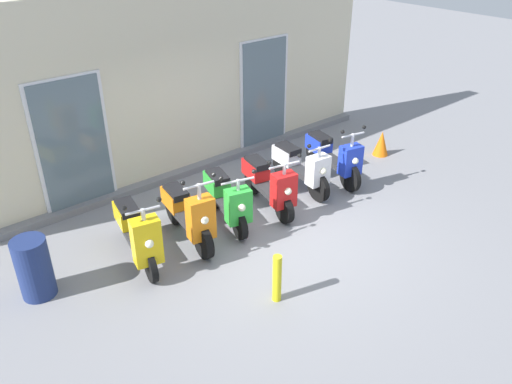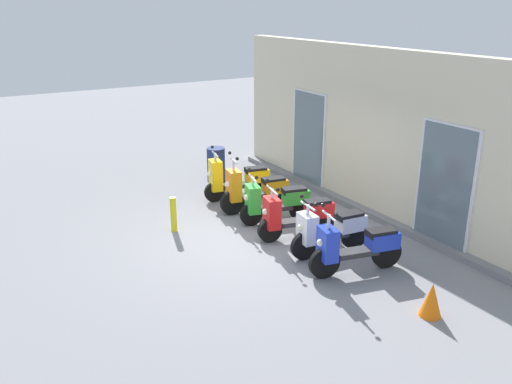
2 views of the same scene
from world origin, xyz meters
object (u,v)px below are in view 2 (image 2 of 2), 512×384
object	(u,v)px
scooter_orange	(255,190)
trash_bin	(216,165)
scooter_red	(296,215)
curb_bollard	(174,214)
scooter_green	(275,201)
scooter_white	(330,230)
scooter_blue	(356,247)
traffic_cone	(431,300)
scooter_yellow	(236,179)

from	to	relation	value
scooter_orange	trash_bin	bearing A→B (deg)	174.38
scooter_red	trash_bin	xyz separation A→B (m)	(-3.85, 0.26, -0.03)
curb_bollard	scooter_green	bearing A→B (deg)	71.29
scooter_red	scooter_white	bearing A→B (deg)	8.04
scooter_green	scooter_orange	bearing A→B (deg)	-177.63
scooter_blue	traffic_cone	distance (m)	1.57
scooter_yellow	scooter_red	xyz separation A→B (m)	(2.45, -0.05, -0.04)
scooter_red	scooter_blue	world-z (taller)	scooter_blue
scooter_orange	scooter_blue	xyz separation A→B (m)	(3.24, 0.01, -0.00)
scooter_yellow	scooter_white	distance (m)	3.32
scooter_yellow	scooter_orange	xyz separation A→B (m)	(0.85, -0.02, -0.02)
scooter_green	scooter_white	size ratio (longest dim) A/B	0.94
scooter_yellow	traffic_cone	size ratio (longest dim) A/B	3.00
scooter_white	scooter_orange	bearing A→B (deg)	-177.98
scooter_white	trash_bin	world-z (taller)	scooter_white
scooter_yellow	scooter_blue	size ratio (longest dim) A/B	0.94
scooter_green	scooter_yellow	bearing A→B (deg)	-179.48
curb_bollard	scooter_yellow	bearing A→B (deg)	116.45
scooter_red	curb_bollard	xyz separation A→B (m)	(-1.49, -1.87, -0.11)
scooter_yellow	scooter_green	distance (m)	1.61
scooter_yellow	traffic_cone	bearing A→B (deg)	0.57
trash_bin	curb_bollard	xyz separation A→B (m)	(2.36, -2.13, -0.08)
scooter_red	scooter_blue	bearing A→B (deg)	1.68
scooter_red	scooter_yellow	bearing A→B (deg)	178.76
curb_bollard	scooter_orange	bearing A→B (deg)	93.18
scooter_yellow	traffic_cone	world-z (taller)	scooter_yellow
scooter_green	trash_bin	size ratio (longest dim) A/B	1.71
traffic_cone	scooter_yellow	bearing A→B (deg)	-179.43
scooter_orange	trash_bin	xyz separation A→B (m)	(-2.25, 0.22, -0.05)
scooter_yellow	scooter_red	bearing A→B (deg)	-1.24
scooter_yellow	scooter_red	world-z (taller)	scooter_yellow
scooter_white	traffic_cone	bearing A→B (deg)	-0.33
traffic_cone	curb_bollard	bearing A→B (deg)	-157.16
scooter_orange	scooter_green	world-z (taller)	scooter_orange
scooter_orange	scooter_blue	distance (m)	3.24
scooter_orange	traffic_cone	xyz separation A→B (m)	(4.80, 0.07, -0.22)
scooter_blue	scooter_red	bearing A→B (deg)	-178.32
scooter_orange	scooter_white	size ratio (longest dim) A/B	1.03
scooter_white	traffic_cone	xyz separation A→B (m)	(2.33, -0.01, -0.21)
scooter_white	curb_bollard	world-z (taller)	scooter_white
traffic_cone	scooter_red	bearing A→B (deg)	-178.04
scooter_blue	scooter_yellow	bearing A→B (deg)	179.94
scooter_orange	trash_bin	distance (m)	2.26
scooter_red	scooter_blue	distance (m)	1.65
scooter_red	trash_bin	world-z (taller)	scooter_red
scooter_blue	curb_bollard	world-z (taller)	scooter_blue
scooter_orange	scooter_white	bearing A→B (deg)	2.02
scooter_yellow	scooter_red	distance (m)	2.45
scooter_yellow	traffic_cone	distance (m)	5.66
scooter_yellow	scooter_white	size ratio (longest dim) A/B	1.00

